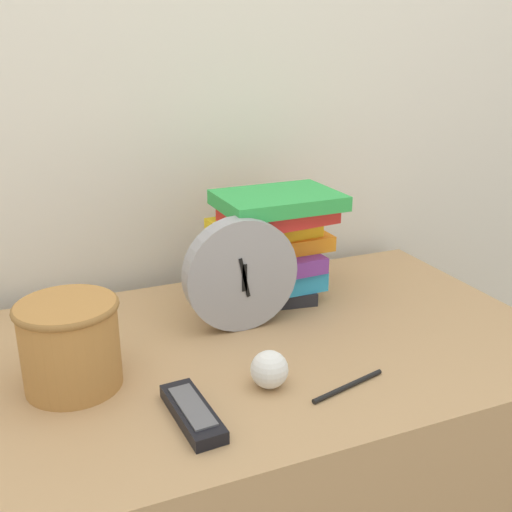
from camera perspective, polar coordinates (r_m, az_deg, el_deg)
wall_back at (r=1.32m, az=-10.08°, el=18.49°), size 6.00×0.04×2.40m
desk at (r=1.28m, az=-3.24°, el=-22.91°), size 1.23×0.65×0.71m
desk_clock at (r=1.11m, az=-1.45°, el=-1.76°), size 0.22×0.04×0.22m
book_stack at (r=1.23m, az=1.51°, el=1.24°), size 0.26×0.21×0.23m
basket at (r=0.98m, az=-17.30°, el=-7.80°), size 0.16×0.16×0.14m
tv_remote at (r=0.89m, az=-6.07°, el=-14.60°), size 0.06×0.16×0.02m
crumpled_paper_ball at (r=0.95m, az=1.28°, el=-10.75°), size 0.06×0.06×0.06m
pen at (r=0.97m, az=8.76°, el=-12.14°), size 0.14×0.04×0.01m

